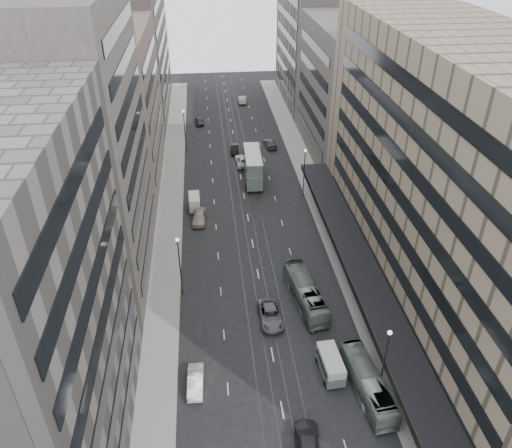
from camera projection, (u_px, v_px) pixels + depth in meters
name	position (u px, v px, depth m)	size (l,w,h in m)	color
ground	(274.00, 362.00, 52.45)	(220.00, 220.00, 0.00)	black
sidewalk_right	(313.00, 187.00, 84.96)	(4.00, 125.00, 0.15)	gray
sidewalk_left	(171.00, 195.00, 82.80)	(4.00, 125.00, 0.15)	gray
department_store	(465.00, 190.00, 53.08)	(19.20, 60.00, 30.00)	#7C715B
building_right_mid	(352.00, 90.00, 91.59)	(15.00, 28.00, 24.00)	#433E3A
building_right_far	(318.00, 42.00, 115.70)	(15.00, 32.00, 28.00)	slate
building_left_b	(69.00, 148.00, 57.34)	(15.00, 26.00, 34.00)	#433E3A
building_left_c	(108.00, 107.00, 82.41)	(15.00, 28.00, 25.00)	#65584E
building_left_d	(129.00, 50.00, 109.30)	(15.00, 38.00, 28.00)	slate
lamp_right_near	(385.00, 355.00, 46.34)	(0.44, 0.44, 8.32)	#262628
lamp_right_far	(304.00, 167.00, 79.90)	(0.44, 0.44, 8.32)	#262628
lamp_left_near	(179.00, 260.00, 58.85)	(0.44, 0.44, 8.32)	#262628
lamp_left_far	(184.00, 126.00, 94.94)	(0.44, 0.44, 8.32)	#262628
bus_near	(367.00, 383.00, 48.38)	(2.31, 9.86, 2.75)	gray
bus_far	(305.00, 293.00, 59.55)	(2.49, 10.64, 2.96)	gray
double_decker	(253.00, 166.00, 85.59)	(3.18, 9.66, 5.25)	slate
vw_microbus	(331.00, 364.00, 50.42)	(2.30, 4.62, 2.44)	#565B5E
panel_van	(194.00, 202.00, 78.33)	(1.96, 3.82, 2.37)	#B6B1A4
sedan_1	(195.00, 381.00, 49.35)	(1.52, 4.37, 1.44)	white
sedan_2	(271.00, 315.00, 57.38)	(2.56, 5.55, 1.54)	#59595B
sedan_3	(307.00, 443.00, 43.60)	(2.17, 5.34, 1.55)	black
sedan_4	(199.00, 217.00, 75.38)	(2.01, 4.99, 1.70)	#A39787
sedan_5	(235.00, 149.00, 96.90)	(1.49, 4.26, 1.40)	black
sedan_6	(243.00, 161.00, 92.33)	(2.62, 5.69, 1.58)	silver
sedan_7	(270.00, 143.00, 99.27)	(2.03, 5.00, 1.45)	#4D4D50
sedan_8	(199.00, 121.00, 109.61)	(1.65, 4.11, 1.40)	#29292B
sedan_9	(242.00, 99.00, 121.75)	(1.71, 4.89, 1.61)	#B9AA99
pedestrian	(407.00, 409.00, 46.32)	(0.59, 0.39, 1.61)	black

